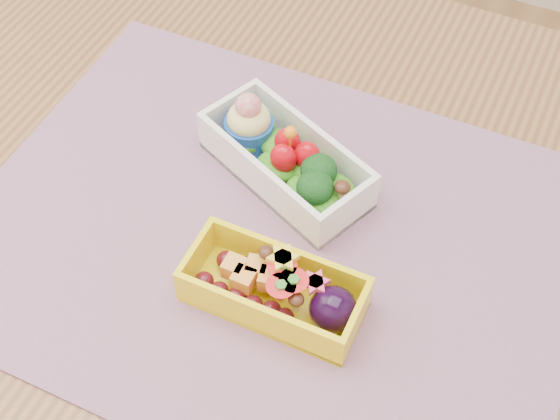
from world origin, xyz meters
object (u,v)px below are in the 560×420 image
at_px(table, 312,291).
at_px(bento_white, 285,159).
at_px(placemat, 271,236).
at_px(bento_yellow, 277,290).

xyz_separation_m(table, bento_white, (-0.06, 0.05, 0.13)).
bearing_deg(table, placemat, -154.00).
xyz_separation_m(placemat, bento_white, (-0.02, 0.07, 0.03)).
height_order(table, bento_yellow, bento_yellow).
xyz_separation_m(placemat, bento_yellow, (0.04, -0.06, 0.02)).
xyz_separation_m(table, placemat, (-0.04, -0.02, 0.10)).
relative_size(bento_white, bento_yellow, 1.23).
relative_size(table, bento_white, 6.19).
bearing_deg(bento_white, bento_yellow, -44.42).
relative_size(table, placemat, 2.11).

